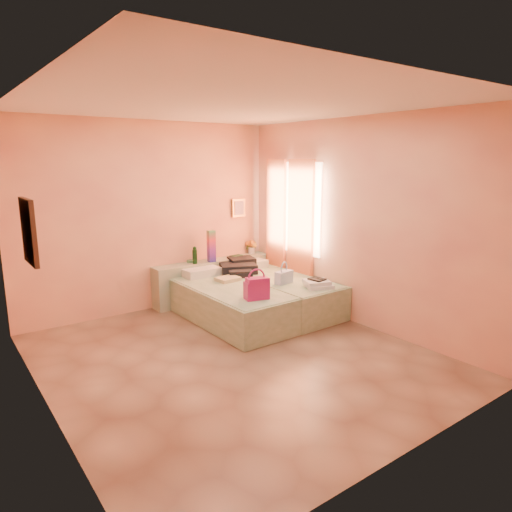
{
  "coord_description": "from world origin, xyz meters",
  "views": [
    {
      "loc": [
        -2.72,
        -4.1,
        2.23
      ],
      "look_at": [
        0.91,
        0.85,
        0.94
      ],
      "focal_mm": 32.0,
      "sensor_mm": 36.0,
      "label": 1
    }
  ],
  "objects_px": {
    "towel_stack": "(319,284)",
    "headboard_ledge": "(214,280)",
    "bed_left": "(230,304)",
    "blue_handbag": "(284,277)",
    "magenta_handbag": "(257,288)",
    "bed_right": "(279,293)",
    "green_book": "(237,256)",
    "water_bottle": "(195,256)",
    "flower_vase": "(252,246)"
  },
  "relations": [
    {
      "from": "headboard_ledge",
      "to": "blue_handbag",
      "type": "height_order",
      "value": "blue_handbag"
    },
    {
      "from": "bed_left",
      "to": "towel_stack",
      "type": "xyz_separation_m",
      "value": [
        0.99,
        -0.74,
        0.3
      ]
    },
    {
      "from": "blue_handbag",
      "to": "towel_stack",
      "type": "distance_m",
      "value": 0.52
    },
    {
      "from": "bed_right",
      "to": "bed_left",
      "type": "bearing_deg",
      "value": 179.31
    },
    {
      "from": "bed_left",
      "to": "blue_handbag",
      "type": "xyz_separation_m",
      "value": [
        0.74,
        -0.29,
        0.34
      ]
    },
    {
      "from": "magenta_handbag",
      "to": "blue_handbag",
      "type": "bearing_deg",
      "value": 40.1
    },
    {
      "from": "headboard_ledge",
      "to": "green_book",
      "type": "xyz_separation_m",
      "value": [
        0.42,
        -0.04,
        0.34
      ]
    },
    {
      "from": "headboard_ledge",
      "to": "bed_right",
      "type": "distance_m",
      "value": 1.18
    },
    {
      "from": "green_book",
      "to": "towel_stack",
      "type": "relative_size",
      "value": 0.56
    },
    {
      "from": "water_bottle",
      "to": "towel_stack",
      "type": "bearing_deg",
      "value": -60.5
    },
    {
      "from": "green_book",
      "to": "towel_stack",
      "type": "height_order",
      "value": "green_book"
    },
    {
      "from": "flower_vase",
      "to": "towel_stack",
      "type": "relative_size",
      "value": 0.79
    },
    {
      "from": "headboard_ledge",
      "to": "towel_stack",
      "type": "xyz_separation_m",
      "value": [
        0.62,
        -1.79,
        0.23
      ]
    },
    {
      "from": "bed_left",
      "to": "blue_handbag",
      "type": "relative_size",
      "value": 7.12
    },
    {
      "from": "bed_right",
      "to": "green_book",
      "type": "height_order",
      "value": "green_book"
    },
    {
      "from": "flower_vase",
      "to": "blue_handbag",
      "type": "height_order",
      "value": "flower_vase"
    },
    {
      "from": "bed_left",
      "to": "magenta_handbag",
      "type": "distance_m",
      "value": 0.77
    },
    {
      "from": "magenta_handbag",
      "to": "flower_vase",
      "type": "bearing_deg",
      "value": 70.11
    },
    {
      "from": "magenta_handbag",
      "to": "towel_stack",
      "type": "xyz_separation_m",
      "value": [
        1.01,
        -0.08,
        -0.09
      ]
    },
    {
      "from": "blue_handbag",
      "to": "towel_stack",
      "type": "relative_size",
      "value": 0.8
    },
    {
      "from": "green_book",
      "to": "magenta_handbag",
      "type": "height_order",
      "value": "magenta_handbag"
    },
    {
      "from": "water_bottle",
      "to": "green_book",
      "type": "height_order",
      "value": "water_bottle"
    },
    {
      "from": "flower_vase",
      "to": "towel_stack",
      "type": "distance_m",
      "value": 1.89
    },
    {
      "from": "water_bottle",
      "to": "towel_stack",
      "type": "xyz_separation_m",
      "value": [
        0.98,
        -1.74,
        -0.23
      ]
    },
    {
      "from": "headboard_ledge",
      "to": "magenta_handbag",
      "type": "distance_m",
      "value": 1.79
    },
    {
      "from": "headboard_ledge",
      "to": "bed_right",
      "type": "xyz_separation_m",
      "value": [
        0.52,
        -1.05,
        -0.08
      ]
    },
    {
      "from": "water_bottle",
      "to": "towel_stack",
      "type": "distance_m",
      "value": 2.01
    },
    {
      "from": "green_book",
      "to": "flower_vase",
      "type": "relative_size",
      "value": 0.7
    },
    {
      "from": "magenta_handbag",
      "to": "blue_handbag",
      "type": "xyz_separation_m",
      "value": [
        0.76,
        0.37,
        -0.05
      ]
    },
    {
      "from": "bed_left",
      "to": "magenta_handbag",
      "type": "xyz_separation_m",
      "value": [
        -0.02,
        -0.66,
        0.39
      ]
    },
    {
      "from": "bed_right",
      "to": "green_book",
      "type": "xyz_separation_m",
      "value": [
        -0.1,
        1.01,
        0.42
      ]
    },
    {
      "from": "headboard_ledge",
      "to": "blue_handbag",
      "type": "xyz_separation_m",
      "value": [
        0.36,
        -1.34,
        0.27
      ]
    },
    {
      "from": "water_bottle",
      "to": "blue_handbag",
      "type": "xyz_separation_m",
      "value": [
        0.73,
        -1.29,
        -0.19
      ]
    },
    {
      "from": "headboard_ledge",
      "to": "magenta_handbag",
      "type": "height_order",
      "value": "magenta_handbag"
    },
    {
      "from": "water_bottle",
      "to": "magenta_handbag",
      "type": "xyz_separation_m",
      "value": [
        -0.03,
        -1.66,
        -0.14
      ]
    },
    {
      "from": "bed_right",
      "to": "magenta_handbag",
      "type": "distance_m",
      "value": 1.2
    },
    {
      "from": "water_bottle",
      "to": "flower_vase",
      "type": "xyz_separation_m",
      "value": [
        1.18,
        0.13,
        0.01
      ]
    },
    {
      "from": "blue_handbag",
      "to": "magenta_handbag",
      "type": "bearing_deg",
      "value": -164.46
    },
    {
      "from": "green_book",
      "to": "magenta_handbag",
      "type": "bearing_deg",
      "value": -121.88
    },
    {
      "from": "water_bottle",
      "to": "flower_vase",
      "type": "height_order",
      "value": "flower_vase"
    },
    {
      "from": "headboard_ledge",
      "to": "bed_left",
      "type": "distance_m",
      "value": 1.12
    },
    {
      "from": "blue_handbag",
      "to": "towel_stack",
      "type": "xyz_separation_m",
      "value": [
        0.25,
        -0.45,
        -0.04
      ]
    },
    {
      "from": "headboard_ledge",
      "to": "towel_stack",
      "type": "height_order",
      "value": "headboard_ledge"
    },
    {
      "from": "bed_left",
      "to": "water_bottle",
      "type": "height_order",
      "value": "water_bottle"
    },
    {
      "from": "water_bottle",
      "to": "flower_vase",
      "type": "bearing_deg",
      "value": 6.13
    },
    {
      "from": "bed_left",
      "to": "towel_stack",
      "type": "bearing_deg",
      "value": -37.55
    },
    {
      "from": "magenta_handbag",
      "to": "green_book",
      "type": "bearing_deg",
      "value": 78.07
    },
    {
      "from": "magenta_handbag",
      "to": "headboard_ledge",
      "type": "bearing_deg",
      "value": 91.15
    },
    {
      "from": "bed_left",
      "to": "water_bottle",
      "type": "bearing_deg",
      "value": 88.84
    },
    {
      "from": "towel_stack",
      "to": "headboard_ledge",
      "type": "bearing_deg",
      "value": 108.99
    }
  ]
}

